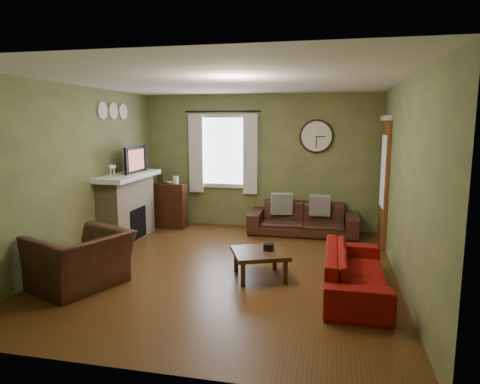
% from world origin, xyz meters
% --- Properties ---
extents(floor, '(4.60, 5.20, 0.00)m').
position_xyz_m(floor, '(0.00, 0.00, 0.00)').
color(floor, '#4E2E13').
rests_on(floor, ground).
extents(ceiling, '(4.60, 5.20, 0.00)m').
position_xyz_m(ceiling, '(0.00, 0.00, 2.60)').
color(ceiling, white).
rests_on(ceiling, ground).
extents(wall_left, '(0.00, 5.20, 2.60)m').
position_xyz_m(wall_left, '(-2.30, 0.00, 1.30)').
color(wall_left, olive).
rests_on(wall_left, ground).
extents(wall_right, '(0.00, 5.20, 2.60)m').
position_xyz_m(wall_right, '(2.30, 0.00, 1.30)').
color(wall_right, olive).
rests_on(wall_right, ground).
extents(wall_back, '(4.60, 0.00, 2.60)m').
position_xyz_m(wall_back, '(0.00, 2.60, 1.30)').
color(wall_back, olive).
rests_on(wall_back, ground).
extents(wall_front, '(4.60, 0.00, 2.60)m').
position_xyz_m(wall_front, '(0.00, -2.60, 1.30)').
color(wall_front, olive).
rests_on(wall_front, ground).
extents(fireplace, '(0.40, 1.40, 1.10)m').
position_xyz_m(fireplace, '(-2.10, 1.15, 0.55)').
color(fireplace, tan).
rests_on(fireplace, floor).
extents(firebox, '(0.04, 0.60, 0.55)m').
position_xyz_m(firebox, '(-1.91, 1.15, 0.30)').
color(firebox, black).
rests_on(firebox, fireplace).
extents(mantel, '(0.58, 1.60, 0.08)m').
position_xyz_m(mantel, '(-2.07, 1.15, 1.14)').
color(mantel, white).
rests_on(mantel, fireplace).
extents(tv, '(0.08, 0.60, 0.35)m').
position_xyz_m(tv, '(-2.05, 1.30, 1.35)').
color(tv, black).
rests_on(tv, mantel).
extents(tv_screen, '(0.02, 0.62, 0.36)m').
position_xyz_m(tv_screen, '(-1.97, 1.30, 1.41)').
color(tv_screen, '#994C3F').
rests_on(tv_screen, mantel).
extents(medallion_left, '(0.28, 0.28, 0.03)m').
position_xyz_m(medallion_left, '(-2.28, 0.80, 2.25)').
color(medallion_left, white).
rests_on(medallion_left, wall_left).
extents(medallion_mid, '(0.28, 0.28, 0.03)m').
position_xyz_m(medallion_mid, '(-2.28, 1.15, 2.25)').
color(medallion_mid, white).
rests_on(medallion_mid, wall_left).
extents(medallion_right, '(0.28, 0.28, 0.03)m').
position_xyz_m(medallion_right, '(-2.28, 1.50, 2.25)').
color(medallion_right, white).
rests_on(medallion_right, wall_left).
extents(window_pane, '(1.00, 0.02, 1.30)m').
position_xyz_m(window_pane, '(-0.70, 2.58, 1.50)').
color(window_pane, silver).
rests_on(window_pane, wall_back).
extents(curtain_rod, '(0.03, 0.03, 1.50)m').
position_xyz_m(curtain_rod, '(-0.70, 2.48, 2.27)').
color(curtain_rod, black).
rests_on(curtain_rod, wall_back).
extents(curtain_left, '(0.28, 0.04, 1.55)m').
position_xyz_m(curtain_left, '(-1.25, 2.48, 1.45)').
color(curtain_left, silver).
rests_on(curtain_left, wall_back).
extents(curtain_right, '(0.28, 0.04, 1.55)m').
position_xyz_m(curtain_right, '(-0.15, 2.48, 1.45)').
color(curtain_right, silver).
rests_on(curtain_right, wall_back).
extents(wall_clock, '(0.64, 0.06, 0.64)m').
position_xyz_m(wall_clock, '(1.10, 2.55, 1.80)').
color(wall_clock, white).
rests_on(wall_clock, wall_back).
extents(door, '(0.05, 0.90, 2.10)m').
position_xyz_m(door, '(2.27, 1.85, 1.05)').
color(door, brown).
rests_on(door, floor).
extents(bookshelf, '(0.74, 0.31, 0.88)m').
position_xyz_m(bookshelf, '(-1.75, 2.17, 0.44)').
color(bookshelf, '#32170C').
rests_on(bookshelf, floor).
extents(book, '(0.26, 0.26, 0.02)m').
position_xyz_m(book, '(-1.77, 2.20, 0.96)').
color(book, '#3B2313').
rests_on(book, bookshelf).
extents(sofa_brown, '(2.00, 0.78, 0.58)m').
position_xyz_m(sofa_brown, '(0.91, 2.19, 0.29)').
color(sofa_brown, '#371C13').
rests_on(sofa_brown, floor).
extents(pillow_left, '(0.42, 0.20, 0.40)m').
position_xyz_m(pillow_left, '(0.50, 2.23, 0.55)').
color(pillow_left, gray).
rests_on(pillow_left, sofa_brown).
extents(pillow_right, '(0.38, 0.12, 0.38)m').
position_xyz_m(pillow_right, '(1.21, 2.21, 0.55)').
color(pillow_right, gray).
rests_on(pillow_right, sofa_brown).
extents(sofa_red, '(0.72, 1.84, 0.54)m').
position_xyz_m(sofa_red, '(1.73, -0.48, 0.27)').
color(sofa_red, '#740A07').
rests_on(sofa_red, floor).
extents(armchair, '(1.28, 1.36, 0.70)m').
position_xyz_m(armchair, '(-1.64, -1.03, 0.35)').
color(armchair, '#371C13').
rests_on(armchair, floor).
extents(coffee_table, '(0.89, 0.89, 0.37)m').
position_xyz_m(coffee_table, '(0.51, -0.23, 0.18)').
color(coffee_table, '#3B2313').
rests_on(coffee_table, floor).
extents(tissue_box, '(0.13, 0.13, 0.09)m').
position_xyz_m(tissue_box, '(0.62, -0.17, 0.40)').
color(tissue_box, black).
rests_on(tissue_box, coffee_table).
extents(wine_glass_a, '(0.07, 0.07, 0.21)m').
position_xyz_m(wine_glass_a, '(-2.05, 0.56, 1.29)').
color(wine_glass_a, white).
rests_on(wine_glass_a, mantel).
extents(wine_glass_b, '(0.07, 0.07, 0.20)m').
position_xyz_m(wine_glass_b, '(-2.05, 0.66, 1.28)').
color(wine_glass_b, white).
rests_on(wine_glass_b, mantel).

